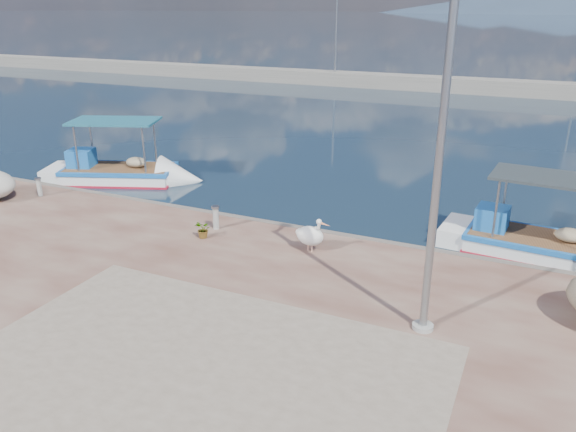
% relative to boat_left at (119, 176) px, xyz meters
% --- Properties ---
extents(ground, '(1400.00, 1400.00, 0.00)m').
position_rel_boat_left_xyz_m(ground, '(9.60, -7.75, -0.23)').
color(ground, '#162635').
rests_on(ground, ground).
extents(quay_patch, '(9.00, 7.00, 0.01)m').
position_rel_boat_left_xyz_m(quay_patch, '(10.60, -10.75, 0.27)').
color(quay_patch, gray).
rests_on(quay_patch, quay).
extents(breakwater, '(120.00, 2.20, 7.50)m').
position_rel_boat_left_xyz_m(breakwater, '(9.59, 32.25, 0.37)').
color(breakwater, gray).
rests_on(breakwater, ground).
extents(mountains, '(370.00, 280.00, 22.00)m').
position_rel_boat_left_xyz_m(mountains, '(13.99, 642.25, 9.28)').
color(mountains, '#28384C').
rests_on(mountains, ground).
extents(boat_left, '(6.52, 4.14, 2.98)m').
position_rel_boat_left_xyz_m(boat_left, '(0.00, 0.00, 0.00)').
color(boat_left, white).
rests_on(boat_left, ground).
extents(boat_right, '(5.93, 2.33, 2.79)m').
position_rel_boat_left_xyz_m(boat_right, '(16.16, -0.67, -0.01)').
color(boat_right, white).
rests_on(boat_right, ground).
extents(pelican, '(1.05, 0.59, 1.00)m').
position_rel_boat_left_xyz_m(pelican, '(10.42, -4.26, 0.74)').
color(pelican, tan).
rests_on(pelican, quay).
extents(lamp_post, '(0.44, 0.96, 7.00)m').
position_rel_boat_left_xyz_m(lamp_post, '(14.10, -6.91, 3.57)').
color(lamp_post, gray).
rests_on(lamp_post, quay).
extents(bollard_near, '(0.24, 0.24, 0.73)m').
position_rel_boat_left_xyz_m(bollard_near, '(7.18, -3.93, 0.66)').
color(bollard_near, gray).
rests_on(bollard_near, quay).
extents(bollard_far, '(0.22, 0.22, 0.67)m').
position_rel_boat_left_xyz_m(bollard_far, '(-0.17, -3.87, 0.63)').
color(bollard_far, gray).
rests_on(bollard_far, quay).
extents(potted_plant, '(0.60, 0.56, 0.53)m').
position_rel_boat_left_xyz_m(potted_plant, '(7.23, -4.69, 0.53)').
color(potted_plant, '#33722D').
rests_on(potted_plant, quay).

